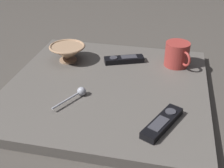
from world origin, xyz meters
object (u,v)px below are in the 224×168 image
at_px(coffee_mug, 177,54).
at_px(tv_remote_near, 162,123).
at_px(teaspoon, 79,93).
at_px(cereal_bowl, 68,52).
at_px(tv_remote_far, 124,60).

relative_size(coffee_mug, tv_remote_near, 0.65).
bearing_deg(tv_remote_near, teaspoon, 161.13).
xyz_separation_m(coffee_mug, tv_remote_near, (-0.03, -0.37, -0.03)).
distance_m(coffee_mug, teaspoon, 0.40).
bearing_deg(cereal_bowl, tv_remote_far, 9.22).
bearing_deg(cereal_bowl, tv_remote_near, -39.99).
bearing_deg(teaspoon, tv_remote_far, 70.56).
bearing_deg(tv_remote_far, tv_remote_near, -64.54).
distance_m(coffee_mug, tv_remote_near, 0.37).
bearing_deg(tv_remote_near, coffee_mug, 85.90).
height_order(cereal_bowl, teaspoon, cereal_bowl).
relative_size(cereal_bowl, coffee_mug, 1.27).
bearing_deg(teaspoon, tv_remote_near, -18.87).
bearing_deg(tv_remote_near, cereal_bowl, 140.01).
height_order(cereal_bowl, coffee_mug, coffee_mug).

